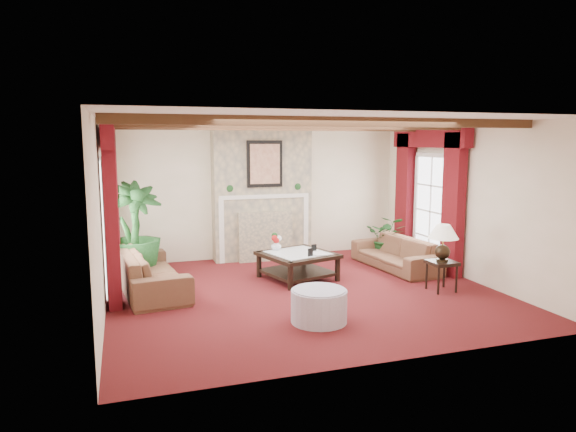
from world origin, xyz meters
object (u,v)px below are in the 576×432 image
object	(u,v)px
sofa_right	(396,248)
potted_palm	(135,252)
coffee_table	(298,266)
ottoman	(319,306)
side_table	(441,276)
sofa_left	(150,264)

from	to	relation	value
sofa_right	potted_palm	world-z (taller)	potted_palm
sofa_right	coffee_table	size ratio (longest dim) A/B	1.80
sofa_right	potted_palm	size ratio (longest dim) A/B	1.04
coffee_table	ottoman	bearing A→B (deg)	-117.91
ottoman	side_table	bearing A→B (deg)	17.17
sofa_right	potted_palm	distance (m)	4.78
sofa_left	potted_palm	distance (m)	0.86
sofa_right	potted_palm	xyz separation A→B (m)	(-4.72, 0.73, 0.09)
potted_palm	ottoman	distance (m)	3.78
sofa_left	sofa_right	world-z (taller)	sofa_left
coffee_table	ottoman	world-z (taller)	coffee_table
coffee_table	side_table	size ratio (longest dim) A/B	2.31
potted_palm	coffee_table	xyz separation A→B (m)	(2.71, -0.88, -0.25)
sofa_left	sofa_right	bearing A→B (deg)	-95.62
side_table	ottoman	world-z (taller)	side_table
sofa_left	sofa_right	distance (m)	4.51
sofa_left	potted_palm	size ratio (longest dim) A/B	1.18
potted_palm	coffee_table	bearing A→B (deg)	-18.01
potted_palm	ottoman	size ratio (longest dim) A/B	2.59
coffee_table	potted_palm	bearing A→B (deg)	145.68
potted_palm	side_table	xyz separation A→B (m)	(4.68, -2.27, -0.23)
sofa_right	sofa_left	bearing A→B (deg)	-94.09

